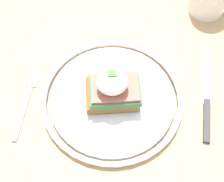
# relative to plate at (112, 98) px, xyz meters

# --- Properties ---
(dining_table) EXTENTS (1.12, 0.88, 0.76)m
(dining_table) POSITION_rel_plate_xyz_m (0.01, -0.01, -0.11)
(dining_table) COLOR tan
(dining_table) RESTS_ON ground_plane
(plate) EXTENTS (0.27, 0.27, 0.02)m
(plate) POSITION_rel_plate_xyz_m (0.00, 0.00, 0.00)
(plate) COLOR silver
(plate) RESTS_ON dining_table
(sandwich) EXTENTS (0.10, 0.07, 0.08)m
(sandwich) POSITION_rel_plate_xyz_m (0.00, -0.00, 0.04)
(sandwich) COLOR brown
(sandwich) RESTS_ON plate
(fork) EXTENTS (0.04, 0.15, 0.00)m
(fork) POSITION_rel_plate_xyz_m (-0.17, 0.01, -0.01)
(fork) COLOR silver
(fork) RESTS_ON dining_table
(knife) EXTENTS (0.06, 0.20, 0.01)m
(knife) POSITION_rel_plate_xyz_m (0.18, -0.02, -0.01)
(knife) COLOR #2D2D2D
(knife) RESTS_ON dining_table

